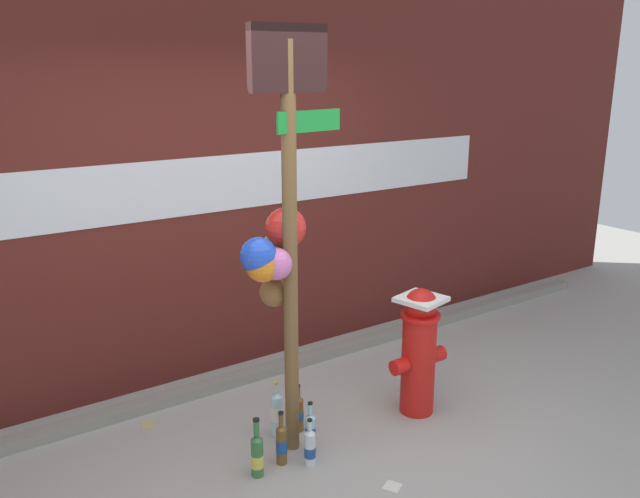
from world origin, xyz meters
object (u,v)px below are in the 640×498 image
Objects in this scene: bottle_0 at (277,413)px; bottle_1 at (257,455)px; bottle_3 at (310,447)px; memorial_post at (279,228)px; bottle_4 at (281,443)px; fire_hydrant at (419,349)px; bottle_5 at (310,432)px; bottle_2 at (299,413)px.

bottle_0 is 0.45m from bottle_1.
bottle_3 is (0.31, -0.08, -0.02)m from bottle_1.
memorial_post reaches higher than bottle_4.
bottle_0 is (-0.96, 0.28, -0.31)m from fire_hydrant.
bottle_5 reaches higher than bottle_3.
bottle_4 is (-1.10, -0.01, -0.34)m from fire_hydrant.
bottle_2 is (0.18, 0.09, -1.30)m from memorial_post.
bottle_0 is at bearing 89.62° from bottle_3.
bottle_4 reaches higher than bottle_2.
memorial_post is 1.33m from bottle_1.
memorial_post is 7.66× the size of bottle_2.
bottle_4 is (-0.28, -0.25, 0.01)m from bottle_2.
bottle_2 is at bearing 31.11° from bottle_1.
fire_hydrant is 2.42× the size of bottle_1.
bottle_3 is (0.03, -0.27, -1.31)m from memorial_post.
bottle_2 is (0.46, 0.28, -0.01)m from bottle_1.
fire_hydrant is 0.92m from bottle_2.
bottle_0 reaches higher than bottle_1.
bottle_2 is (0.15, -0.03, -0.03)m from bottle_0.
memorial_post reaches higher than bottle_0.
bottle_3 is (-0.97, -0.12, -0.35)m from fire_hydrant.
bottle_2 is at bearing 67.68° from bottle_3.
memorial_post is 1.30m from bottle_4.
bottle_5 is (0.07, 0.10, 0.03)m from bottle_3.
bottle_3 is at bearing -124.35° from bottle_5.
memorial_post is 2.82× the size of fire_hydrant.
bottle_0 is at bearing 163.79° from fire_hydrant.
memorial_post is 6.81× the size of bottle_1.
bottle_3 is at bearing -112.32° from bottle_2.
bottle_2 is at bearing 163.24° from fire_hydrant.
bottle_4 is (0.18, 0.03, -0.00)m from bottle_1.
bottle_4 is at bearing -138.13° from bottle_2.
bottle_2 is 0.96× the size of bottle_4.
memorial_post reaches higher than bottle_2.
memorial_post is at bearing 57.04° from bottle_4.
bottle_2 is at bearing 27.30° from memorial_post.
bottle_0 is 1.08× the size of bottle_5.
bottle_1 is 0.33m from bottle_3.
bottle_1 is (-0.29, -0.19, -1.29)m from memorial_post.
fire_hydrant is at bearing 0.37° from bottle_4.
bottle_1 is 1.08× the size of bottle_4.
bottle_4 is (-0.10, -0.16, -1.29)m from memorial_post.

